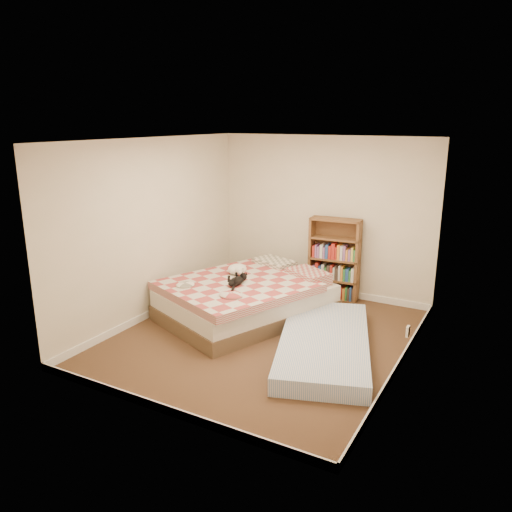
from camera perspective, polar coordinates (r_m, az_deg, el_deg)
The scene contains 6 objects.
room at distance 6.15m, azimuth 0.88°, elevation 0.93°, with size 3.51×4.01×2.51m.
bed at distance 7.14m, azimuth -0.93°, elevation -4.74°, with size 2.31×2.69×0.61m.
bookshelf at distance 7.84m, azimuth 8.94°, elevation -1.41°, with size 0.79×0.32×1.29m.
floor_mattress at distance 6.20m, azimuth 7.81°, elevation -9.86°, with size 1.03×2.30×0.21m, color #7D9FD1.
black_cat at distance 6.83m, azimuth -2.14°, elevation -2.82°, with size 0.18×0.56×0.13m.
white_dog at distance 7.27m, azimuth -2.15°, elevation -1.53°, with size 0.31×0.31×0.15m.
Camera 1 is at (2.80, -5.26, 2.74)m, focal length 35.00 mm.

